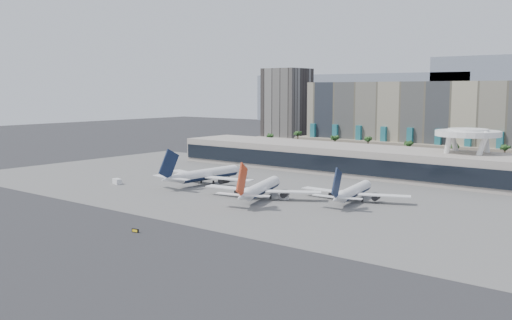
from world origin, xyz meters
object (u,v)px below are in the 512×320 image
Objects in this scene: service_vehicle_a at (117,181)px; taxiway_sign at (135,231)px; service_vehicle_b at (283,197)px; airliner_centre at (261,188)px; airliner_left at (206,174)px; airliner_right at (353,191)px.

service_vehicle_a is 2.02× the size of taxiway_sign.
service_vehicle_b is (71.05, 15.32, -0.19)m from service_vehicle_a.
airliner_centre is 18.66× the size of taxiway_sign.
airliner_left is 64.07m from airliner_right.
airliner_left is 35.67m from service_vehicle_a.
airliner_left reaches higher than airliner_right.
airliner_right is at bearing 12.06° from airliner_centre.
airliner_centre is (36.75, -11.27, -0.19)m from airliner_left.
airliner_left is at bearing -178.71° from service_vehicle_b.
airliner_centre is at bearing -159.36° from airliner_right.
airliner_right is at bearing 31.32° from service_vehicle_a.
airliner_right is 11.02× the size of service_vehicle_b.
airliner_right is (27.12, 16.41, -0.35)m from airliner_centre.
service_vehicle_a is 81.37m from taxiway_sign.
service_vehicle_a is at bearing 170.55° from airliner_centre.
airliner_centre is at bearing -14.85° from airliner_left.
airliner_centre is at bearing 24.34° from service_vehicle_a.
service_vehicle_b reaches higher than taxiway_sign.
service_vehicle_a is at bearing 136.77° from taxiway_sign.
airliner_left is 79.08m from taxiway_sign.
service_vehicle_a is (-91.58, -27.41, -2.35)m from airliner_right.
airliner_left is 10.10× the size of service_vehicle_a.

